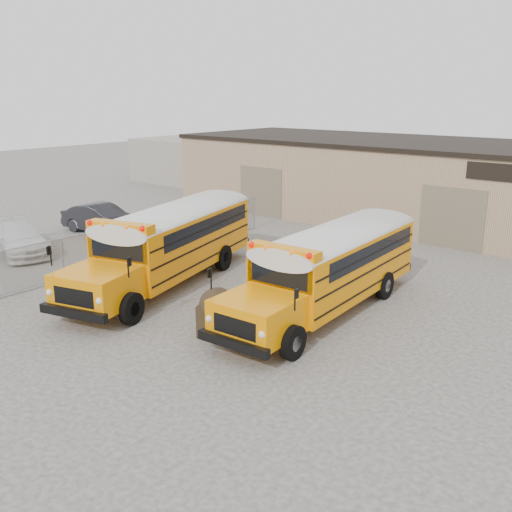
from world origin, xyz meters
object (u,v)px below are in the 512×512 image
Objects in this scene: school_bus_left at (240,209)px; car_dark at (102,219)px; tarp_bundle at (217,311)px; car_white at (20,239)px; school_bus_right at (400,230)px.

car_dark is at bearing -157.67° from school_bus_left.
school_bus_left is 11.36m from tarp_bundle.
tarp_bundle is 0.32× the size of car_white.
car_white is (-13.73, 0.91, -0.09)m from tarp_bundle.
school_bus_right is at bearing 84.34° from tarp_bundle.
school_bus_right is (7.98, 1.40, -0.09)m from school_bus_left.
car_dark is (-15.32, -4.41, -0.92)m from school_bus_right.
school_bus_left is at bearing -23.52° from car_white.
school_bus_right is 6.46× the size of tarp_bundle.
tarp_bundle is 13.76m from car_white.
school_bus_left reaches higher than car_dark.
school_bus_left is 1.07× the size of school_bus_right.
school_bus_left is 2.22× the size of car_white.
school_bus_right is at bearing -82.50° from car_dark.
car_dark is (-14.30, 5.91, -0.03)m from tarp_bundle.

